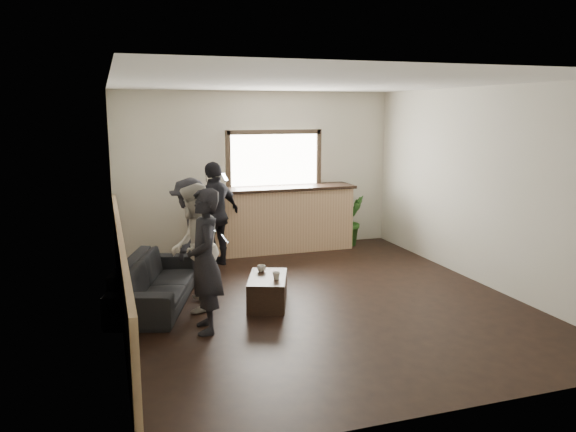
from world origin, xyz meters
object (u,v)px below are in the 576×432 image
object	(u,v)px
person_b	(194,248)
bar_counter	(278,215)
person_d	(215,214)
person_a	(205,261)
sofa	(156,281)
coffee_table	(268,291)
cup_a	(261,268)
cup_b	(276,276)
potted_plant	(351,220)
person_c	(191,233)

from	to	relation	value
person_b	bar_counter	bearing A→B (deg)	157.45
person_d	person_a	bearing A→B (deg)	42.27
sofa	person_d	bearing A→B (deg)	-16.96
coffee_table	person_d	distance (m)	2.16
cup_a	cup_b	xyz separation A→B (m)	(0.09, -0.39, 0.00)
bar_counter	potted_plant	size ratio (longest dim) A/B	2.89
cup_b	potted_plant	xyz separation A→B (m)	(2.31, 2.80, 0.05)
person_a	person_c	xyz separation A→B (m)	(0.11, 1.74, -0.04)
bar_counter	person_b	size ratio (longest dim) A/B	1.70
person_b	person_c	world-z (taller)	person_b
bar_counter	cup_b	distance (m)	2.99
cup_b	person_a	size ratio (longest dim) A/B	0.06
person_d	sofa	bearing A→B (deg)	20.52
person_a	person_b	distance (m)	0.74
bar_counter	cup_a	distance (m)	2.66
cup_a	person_d	distance (m)	1.86
sofa	cup_b	world-z (taller)	sofa
person_c	cup_a	bearing A→B (deg)	62.47
bar_counter	cup_b	size ratio (longest dim) A/B	27.43
bar_counter	sofa	size ratio (longest dim) A/B	1.34
coffee_table	person_c	bearing A→B (deg)	125.36
potted_plant	person_a	world-z (taller)	person_a
bar_counter	coffee_table	distance (m)	2.91
person_a	person_c	world-z (taller)	person_a
person_a	person_c	distance (m)	1.75
cup_b	sofa	bearing A→B (deg)	155.75
potted_plant	person_d	xyz separation A→B (m)	(-2.65, -0.61, 0.37)
cup_b	potted_plant	size ratio (longest dim) A/B	0.11
bar_counter	coffee_table	xyz separation A→B (m)	(-0.99, -2.70, -0.45)
person_a	person_b	world-z (taller)	person_a
person_c	person_d	bearing A→B (deg)	170.74
coffee_table	cup_a	distance (m)	0.34
potted_plant	person_d	size ratio (longest dim) A/B	0.56
potted_plant	cup_b	bearing A→B (deg)	-129.50
sofa	cup_a	bearing A→B (deg)	-82.55
cup_b	person_d	distance (m)	2.25
cup_a	potted_plant	distance (m)	3.40
cup_a	potted_plant	xyz separation A→B (m)	(2.39, 2.41, 0.05)
person_a	bar_counter	bearing A→B (deg)	152.77
bar_counter	potted_plant	world-z (taller)	bar_counter
cup_a	person_a	size ratio (longest dim) A/B	0.07
person_a	person_c	size ratio (longest dim) A/B	1.06
bar_counter	person_a	distance (m)	3.83
bar_counter	person_d	xyz separation A→B (m)	(-1.25, -0.66, 0.20)
cup_a	person_b	size ratio (longest dim) A/B	0.07
coffee_table	person_a	world-z (taller)	person_a
bar_counter	sofa	bearing A→B (deg)	-136.76
cup_b	person_d	bearing A→B (deg)	98.87
sofa	cup_b	xyz separation A→B (m)	(1.43, -0.64, 0.12)
sofa	person_c	xyz separation A→B (m)	(0.56, 0.62, 0.48)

